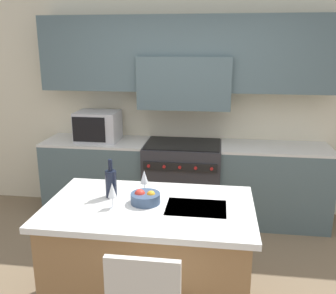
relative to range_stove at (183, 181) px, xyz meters
name	(u,v)px	position (x,y,z in m)	size (l,w,h in m)	color
back_cabinetry	(186,86)	(0.00, 0.27, 1.12)	(10.00, 0.46, 2.70)	beige
back_counter	(183,181)	(0.00, 0.02, 0.00)	(3.40, 0.62, 0.95)	#4C6066
range_stove	(183,181)	(0.00, 0.00, 0.00)	(0.90, 0.70, 0.95)	#2D2D33
microwave	(98,126)	(-1.04, 0.02, 0.65)	(0.50, 0.42, 0.36)	#B7B7BC
kitchen_island	(150,260)	(-0.08, -1.73, -0.01)	(1.55, 0.95, 0.93)	olive
wine_bottle	(111,183)	(-0.40, -1.62, 0.57)	(0.09, 0.09, 0.30)	black
wine_glass_near	(112,191)	(-0.34, -1.82, 0.59)	(0.06, 0.06, 0.19)	white
wine_glass_far	(144,178)	(-0.16, -1.51, 0.59)	(0.06, 0.06, 0.19)	white
fruit_bowl	(145,198)	(-0.12, -1.70, 0.50)	(0.22, 0.22, 0.11)	#384C6B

